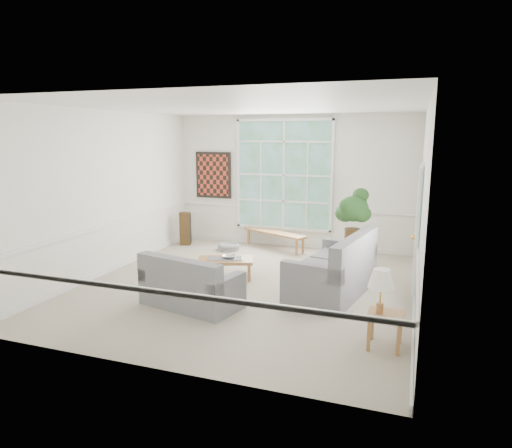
# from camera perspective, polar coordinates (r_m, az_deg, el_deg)

# --- Properties ---
(floor) EXTENTS (5.50, 6.00, 0.01)m
(floor) POSITION_cam_1_polar(r_m,az_deg,el_deg) (7.93, -1.17, -7.72)
(floor) COLOR #A69A89
(floor) RESTS_ON ground
(ceiling) EXTENTS (5.50, 6.00, 0.02)m
(ceiling) POSITION_cam_1_polar(r_m,az_deg,el_deg) (7.52, -1.26, 14.50)
(ceiling) COLOR white
(ceiling) RESTS_ON ground
(wall_back) EXTENTS (5.50, 0.02, 3.00)m
(wall_back) POSITION_cam_1_polar(r_m,az_deg,el_deg) (10.42, 4.60, 5.28)
(wall_back) COLOR white
(wall_back) RESTS_ON ground
(wall_front) EXTENTS (5.50, 0.02, 3.00)m
(wall_front) POSITION_cam_1_polar(r_m,az_deg,el_deg) (4.93, -13.54, -1.58)
(wall_front) COLOR white
(wall_front) RESTS_ON ground
(wall_left) EXTENTS (0.02, 6.00, 3.00)m
(wall_left) POSITION_cam_1_polar(r_m,az_deg,el_deg) (8.92, -18.04, 3.78)
(wall_left) COLOR white
(wall_left) RESTS_ON ground
(wall_right) EXTENTS (0.02, 6.00, 3.00)m
(wall_right) POSITION_cam_1_polar(r_m,az_deg,el_deg) (7.11, 20.04, 1.90)
(wall_right) COLOR white
(wall_right) RESTS_ON ground
(window_back) EXTENTS (2.30, 0.08, 2.40)m
(window_back) POSITION_cam_1_polar(r_m,az_deg,el_deg) (10.42, 3.49, 6.12)
(window_back) COLOR white
(window_back) RESTS_ON wall_back
(entry_door) EXTENTS (0.08, 0.90, 2.10)m
(entry_door) POSITION_cam_1_polar(r_m,az_deg,el_deg) (7.78, 19.50, -0.69)
(entry_door) COLOR white
(entry_door) RESTS_ON floor
(door_sidelight) EXTENTS (0.08, 0.26, 1.90)m
(door_sidelight) POSITION_cam_1_polar(r_m,az_deg,el_deg) (7.14, 19.53, -0.89)
(door_sidelight) COLOR white
(door_sidelight) RESTS_ON wall_right
(wall_art) EXTENTS (0.90, 0.06, 1.10)m
(wall_art) POSITION_cam_1_polar(r_m,az_deg,el_deg) (11.02, -5.36, 6.11)
(wall_art) COLOR maroon
(wall_art) RESTS_ON wall_back
(wall_frame_near) EXTENTS (0.04, 0.26, 0.32)m
(wall_frame_near) POSITION_cam_1_polar(r_m,az_deg,el_deg) (8.84, 19.73, 3.93)
(wall_frame_near) COLOR black
(wall_frame_near) RESTS_ON wall_right
(wall_frame_far) EXTENTS (0.04, 0.26, 0.32)m
(wall_frame_far) POSITION_cam_1_polar(r_m,az_deg,el_deg) (9.23, 19.73, 4.22)
(wall_frame_far) COLOR black
(wall_frame_far) RESTS_ON wall_right
(loveseat_right) EXTENTS (1.28, 2.00, 1.00)m
(loveseat_right) POSITION_cam_1_polar(r_m,az_deg,el_deg) (7.52, 9.48, -4.89)
(loveseat_right) COLOR slate
(loveseat_right) RESTS_ON floor
(loveseat_front) EXTENTS (1.61, 1.07, 0.80)m
(loveseat_front) POSITION_cam_1_polar(r_m,az_deg,el_deg) (6.99, -8.04, -6.96)
(loveseat_front) COLOR slate
(loveseat_front) RESTS_ON floor
(coffee_table) EXTENTS (1.11, 0.85, 0.37)m
(coffee_table) POSITION_cam_1_polar(r_m,az_deg,el_deg) (8.27, -3.86, -5.58)
(coffee_table) COLOR #A36F3E
(coffee_table) RESTS_ON floor
(pewter_bowl) EXTENTS (0.30, 0.30, 0.07)m
(pewter_bowl) POSITION_cam_1_polar(r_m,az_deg,el_deg) (8.22, -3.36, -4.08)
(pewter_bowl) COLOR #A0A0A6
(pewter_bowl) RESTS_ON coffee_table
(window_bench) EXTENTS (1.63, 0.98, 0.38)m
(window_bench) POSITION_cam_1_polar(r_m,az_deg,el_deg) (10.39, 2.35, -2.03)
(window_bench) COLOR #A36F3E
(window_bench) RESTS_ON floor
(end_table) EXTENTS (0.53, 0.53, 0.50)m
(end_table) POSITION_cam_1_polar(r_m,az_deg,el_deg) (9.10, 12.26, -3.82)
(end_table) COLOR #A36F3E
(end_table) RESTS_ON floor
(houseplant) EXTENTS (0.71, 0.71, 1.07)m
(houseplant) POSITION_cam_1_polar(r_m,az_deg,el_deg) (8.97, 12.06, 1.11)
(houseplant) COLOR #224B1E
(houseplant) RESTS_ON end_table
(side_table) EXTENTS (0.44, 0.44, 0.43)m
(side_table) POSITION_cam_1_polar(r_m,az_deg,el_deg) (5.91, 15.81, -12.67)
(side_table) COLOR #A36F3E
(side_table) RESTS_ON floor
(table_lamp) EXTENTS (0.33, 0.33, 0.55)m
(table_lamp) POSITION_cam_1_polar(r_m,az_deg,el_deg) (5.74, 15.31, -8.11)
(table_lamp) COLOR silver
(table_lamp) RESTS_ON side_table
(pet_bed) EXTENTS (0.55, 0.55, 0.14)m
(pet_bed) POSITION_cam_1_polar(r_m,az_deg,el_deg) (10.29, -3.43, -2.87)
(pet_bed) COLOR gray
(pet_bed) RESTS_ON floor
(floor_speaker) EXTENTS (0.28, 0.25, 0.77)m
(floor_speaker) POSITION_cam_1_polar(r_m,az_deg,el_deg) (10.83, -8.83, -0.57)
(floor_speaker) COLOR #412C14
(floor_speaker) RESTS_ON floor
(cat) EXTENTS (0.41, 0.32, 0.18)m
(cat) POSITION_cam_1_polar(r_m,az_deg,el_deg) (8.13, 10.41, -2.99)
(cat) COLOR black
(cat) RESTS_ON loveseat_right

